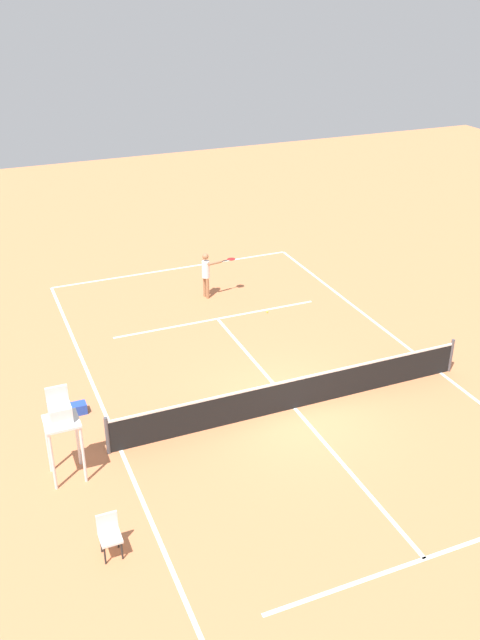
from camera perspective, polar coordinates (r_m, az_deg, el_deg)
The scene contains 8 objects.
ground_plane at distance 19.46m, azimuth 4.49°, elevation -7.21°, with size 60.00×60.00×0.00m, color #D37A4C.
court_lines at distance 19.46m, azimuth 4.49°, elevation -7.20°, with size 9.91×21.81×0.01m.
tennis_net at distance 19.19m, azimuth 4.55°, elevation -5.98°, with size 10.51×0.10×1.07m.
player_serving at distance 25.41m, azimuth -2.71°, elevation 4.01°, with size 1.32×0.45×1.73m.
tennis_ball at distance 24.60m, azimuth 2.25°, elevation 0.67°, with size 0.07×0.07×0.07m, color #CCE033.
umpire_chair at distance 16.65m, azimuth -14.44°, elevation -7.94°, with size 0.80×0.80×2.41m.
courtside_chair_near at distance 15.13m, azimuth -10.65°, elevation -16.80°, with size 0.44×0.46×0.95m.
equipment_bag at distance 19.61m, azimuth -13.56°, elevation -7.15°, with size 0.76×0.32×0.30m, color #2647B7.
Camera 1 is at (7.59, 14.26, 10.85)m, focal length 39.07 mm.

